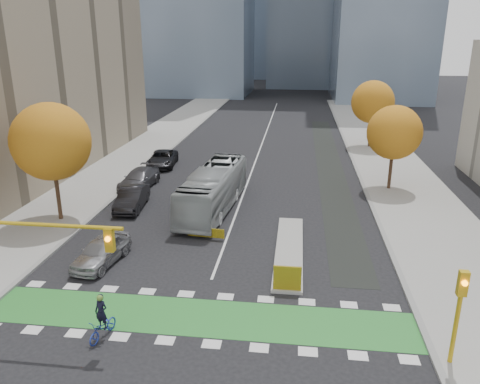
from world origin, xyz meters
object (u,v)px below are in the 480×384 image
(parked_car_c, at_px, (139,179))
(cyclist, at_px, (103,323))
(tree_east_near, at_px, (394,133))
(parked_car_a, at_px, (101,251))
(parked_car_b, at_px, (132,198))
(tree_west, at_px, (51,142))
(traffic_signal_east, at_px, (459,304))
(bus, at_px, (214,189))
(hazard_board, at_px, (287,278))
(parked_car_d, at_px, (162,159))
(tree_east_far, at_px, (373,102))

(parked_car_c, bearing_deg, cyclist, -69.32)
(tree_east_near, distance_m, parked_car_a, 24.74)
(tree_east_near, height_order, parked_car_b, tree_east_near)
(tree_west, relative_size, traffic_signal_east, 2.01)
(tree_west, relative_size, bus, 0.72)
(traffic_signal_east, height_order, parked_car_a, traffic_signal_east)
(parked_car_c, bearing_deg, bus, -25.37)
(bus, xyz_separation_m, parked_car_c, (-7.23, 4.43, -0.81))
(bus, relative_size, parked_car_c, 2.13)
(traffic_signal_east, bearing_deg, bus, 127.34)
(hazard_board, height_order, parked_car_a, parked_car_a)
(traffic_signal_east, relative_size, bus, 0.36)
(tree_west, bearing_deg, parked_car_d, 78.72)
(cyclist, bearing_deg, parked_car_a, 126.80)
(bus, height_order, parked_car_b, bus)
(hazard_board, relative_size, parked_car_c, 0.26)
(parked_car_d, bearing_deg, parked_car_c, -95.82)
(parked_car_a, height_order, parked_car_d, parked_car_a)
(parked_car_b, bearing_deg, tree_east_far, 43.18)
(parked_car_c, bearing_deg, parked_car_b, -71.20)
(tree_east_near, xyz_separation_m, traffic_signal_east, (-1.50, -22.51, -2.13))
(hazard_board, bearing_deg, parked_car_c, 129.44)
(cyclist, xyz_separation_m, parked_car_b, (-4.20, 15.50, 0.12))
(parked_car_b, bearing_deg, traffic_signal_east, -45.45)
(hazard_board, height_order, traffic_signal_east, traffic_signal_east)
(cyclist, xyz_separation_m, bus, (1.90, 16.08, 0.90))
(tree_west, bearing_deg, bus, 19.29)
(traffic_signal_east, height_order, bus, traffic_signal_east)
(hazard_board, bearing_deg, cyclist, -148.50)
(tree_east_far, height_order, traffic_signal_east, tree_east_far)
(hazard_board, relative_size, cyclist, 0.68)
(tree_west, relative_size, tree_east_far, 1.08)
(traffic_signal_east, distance_m, parked_car_b, 24.12)
(tree_west, relative_size, parked_car_c, 1.54)
(tree_east_near, distance_m, parked_car_d, 21.99)
(parked_car_b, height_order, parked_car_c, parked_car_b)
(hazard_board, height_order, bus, bus)
(bus, bearing_deg, cyclist, -91.76)
(bus, relative_size, parked_car_a, 2.55)
(parked_car_b, bearing_deg, parked_car_c, 97.41)
(hazard_board, relative_size, parked_car_b, 0.29)
(traffic_signal_east, bearing_deg, cyclist, 179.97)
(bus, bearing_deg, parked_car_a, -111.54)
(cyclist, xyz_separation_m, parked_car_a, (-2.83, 6.60, 0.08))
(hazard_board, height_order, tree_west, tree_west)
(tree_east_near, relative_size, cyclist, 3.45)
(tree_west, height_order, parked_car_c, tree_west)
(tree_east_far, bearing_deg, parked_car_c, -140.07)
(tree_west, distance_m, cyclist, 15.81)
(tree_east_near, bearing_deg, parked_car_c, -174.57)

